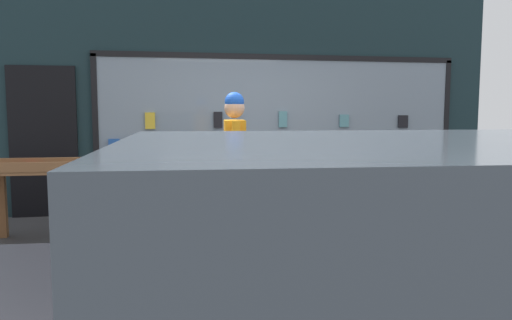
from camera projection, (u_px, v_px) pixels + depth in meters
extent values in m
plane|color=#38383A|center=(281.00, 250.00, 5.37)|extent=(40.00, 40.00, 0.00)
cube|color=#192D33|center=(243.00, 92.00, 7.53)|extent=(7.86, 0.20, 3.51)
cube|color=gray|center=(283.00, 111.00, 7.54)|extent=(5.45, 0.03, 1.61)
cube|color=black|center=(283.00, 57.00, 7.46)|extent=(5.53, 0.06, 0.08)
cube|color=black|center=(283.00, 164.00, 7.63)|extent=(5.53, 0.06, 0.08)
cube|color=black|center=(95.00, 112.00, 7.02)|extent=(0.08, 0.06, 1.61)
cube|color=black|center=(446.00, 111.00, 8.07)|extent=(0.08, 0.06, 1.61)
cube|color=#2659B2|center=(114.00, 147.00, 7.08)|extent=(0.15, 0.03, 0.24)
cube|color=yellow|center=(150.00, 121.00, 7.14)|extent=(0.14, 0.03, 0.24)
cube|color=#994CA5|center=(185.00, 146.00, 7.27)|extent=(0.16, 0.03, 0.22)
cube|color=black|center=(218.00, 120.00, 7.33)|extent=(0.13, 0.03, 0.23)
cube|color=silver|center=(252.00, 146.00, 7.46)|extent=(0.17, 0.03, 0.24)
cube|color=#5999A5|center=(283.00, 119.00, 7.52)|extent=(0.13, 0.03, 0.24)
cube|color=#338C4C|center=(315.00, 144.00, 7.65)|extent=(0.15, 0.03, 0.23)
cube|color=#5999A5|center=(344.00, 121.00, 7.71)|extent=(0.14, 0.03, 0.19)
cube|color=#5999A5|center=(376.00, 142.00, 7.85)|extent=(0.12, 0.03, 0.25)
cube|color=black|center=(403.00, 121.00, 7.90)|extent=(0.16, 0.03, 0.20)
cube|color=orange|center=(432.00, 145.00, 8.04)|extent=(0.16, 0.03, 0.21)
cube|color=black|center=(44.00, 142.00, 6.92)|extent=(0.90, 0.04, 2.10)
cube|color=brown|center=(238.00, 204.00, 5.85)|extent=(0.09, 0.09, 0.79)
cube|color=brown|center=(2.00, 204.00, 5.85)|extent=(0.09, 0.09, 0.79)
cube|color=brown|center=(234.00, 198.00, 6.26)|extent=(0.09, 0.09, 0.79)
cube|color=brown|center=(119.00, 169.00, 5.80)|extent=(2.96, 0.71, 0.04)
cube|color=brown|center=(116.00, 166.00, 5.54)|extent=(2.93, 0.19, 0.12)
cube|color=brown|center=(121.00, 162.00, 6.05)|extent=(2.93, 0.19, 0.12)
cube|color=red|center=(27.00, 167.00, 5.75)|extent=(0.22, 0.26, 0.02)
cube|color=#5999A5|center=(50.00, 168.00, 5.68)|extent=(0.14, 0.24, 0.02)
cube|color=silver|center=(82.00, 166.00, 5.78)|extent=(0.16, 0.23, 0.03)
cube|color=orange|center=(108.00, 167.00, 5.68)|extent=(0.16, 0.22, 0.03)
cube|color=yellow|center=(130.00, 167.00, 5.75)|extent=(0.14, 0.20, 0.03)
cube|color=orange|center=(159.00, 167.00, 5.74)|extent=(0.19, 0.22, 0.02)
cube|color=#5999A5|center=(181.00, 165.00, 6.02)|extent=(0.13, 0.20, 0.02)
cube|color=#338C4C|center=(205.00, 166.00, 5.79)|extent=(0.20, 0.23, 0.03)
cube|color=orange|center=(233.00, 164.00, 6.05)|extent=(0.18, 0.23, 0.03)
cube|color=brown|center=(295.00, 203.00, 6.08)|extent=(0.09, 0.09, 0.74)
cube|color=brown|center=(500.00, 197.00, 6.49)|extent=(0.09, 0.09, 0.74)
cube|color=brown|center=(287.00, 196.00, 6.55)|extent=(0.09, 0.09, 0.74)
cube|color=brown|center=(478.00, 190.00, 6.96)|extent=(0.09, 0.09, 0.74)
cube|color=brown|center=(394.00, 166.00, 6.48)|extent=(2.96, 0.77, 0.04)
cube|color=brown|center=(404.00, 164.00, 6.19)|extent=(2.93, 0.19, 0.12)
cube|color=brown|center=(385.00, 159.00, 6.76)|extent=(2.93, 0.19, 0.12)
cube|color=#2659B2|center=(299.00, 167.00, 6.20)|extent=(0.18, 0.22, 0.02)
cube|color=yellow|center=(319.00, 166.00, 6.18)|extent=(0.16, 0.24, 0.03)
cube|color=silver|center=(338.00, 164.00, 6.44)|extent=(0.18, 0.25, 0.02)
cube|color=red|center=(363.00, 165.00, 6.41)|extent=(0.18, 0.24, 0.02)
cube|color=#338C4C|center=(385.00, 165.00, 6.34)|extent=(0.19, 0.23, 0.02)
cube|color=red|center=(404.00, 164.00, 6.46)|extent=(0.15, 0.20, 0.03)
cube|color=#994CA5|center=(422.00, 162.00, 6.61)|extent=(0.16, 0.24, 0.03)
cube|color=black|center=(449.00, 164.00, 6.51)|extent=(0.16, 0.22, 0.02)
cube|color=black|center=(465.00, 163.00, 6.67)|extent=(0.16, 0.21, 0.02)
cube|color=black|center=(477.00, 161.00, 6.85)|extent=(0.15, 0.23, 0.03)
cylinder|color=black|center=(235.00, 211.00, 5.40)|extent=(0.14, 0.14, 0.81)
cylinder|color=black|center=(235.00, 208.00, 5.55)|extent=(0.14, 0.14, 0.81)
cube|color=orange|center=(235.00, 147.00, 5.40)|extent=(0.27, 0.48, 0.58)
cylinder|color=orange|center=(236.00, 148.00, 5.11)|extent=(0.09, 0.09, 0.55)
cylinder|color=orange|center=(233.00, 144.00, 5.69)|extent=(0.09, 0.09, 0.55)
sphere|color=tan|center=(234.00, 108.00, 5.36)|extent=(0.22, 0.22, 0.22)
sphere|color=blue|center=(234.00, 102.00, 5.35)|extent=(0.21, 0.21, 0.21)
ellipsoid|color=white|center=(190.00, 231.00, 5.16)|extent=(0.26, 0.40, 0.22)
ellipsoid|color=black|center=(190.00, 230.00, 5.16)|extent=(0.25, 0.25, 0.23)
sphere|color=white|center=(186.00, 222.00, 5.38)|extent=(0.20, 0.20, 0.20)
cylinder|color=white|center=(193.00, 233.00, 4.95)|extent=(0.04, 0.10, 0.12)
cylinder|color=white|center=(194.00, 245.00, 5.30)|extent=(0.04, 0.04, 0.14)
cylinder|color=white|center=(183.00, 246.00, 5.27)|extent=(0.04, 0.04, 0.14)
cylinder|color=white|center=(197.00, 251.00, 5.09)|extent=(0.04, 0.04, 0.14)
cylinder|color=white|center=(187.00, 251.00, 5.05)|extent=(0.04, 0.04, 0.14)
cube|color=#4C5660|center=(453.00, 216.00, 1.81)|extent=(2.49, 1.69, 0.56)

